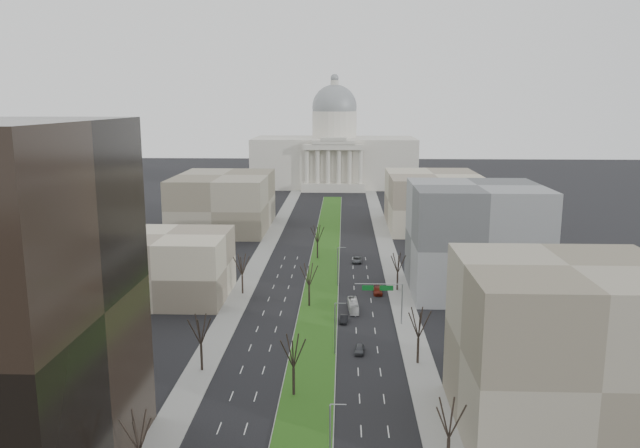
% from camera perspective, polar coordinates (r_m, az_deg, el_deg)
% --- Properties ---
extents(ground, '(600.00, 600.00, 0.00)m').
position_cam_1_polar(ground, '(168.76, 0.45, -3.20)').
color(ground, black).
rests_on(ground, ground).
extents(median, '(8.00, 222.03, 0.20)m').
position_cam_1_polar(median, '(167.76, 0.44, -3.25)').
color(median, '#999993').
rests_on(median, ground).
extents(sidewalk_left, '(5.00, 330.00, 0.15)m').
position_cam_1_polar(sidewalk_left, '(146.33, -6.76, -5.51)').
color(sidewalk_left, gray).
rests_on(sidewalk_left, ground).
extents(sidewalk_right, '(5.00, 330.00, 0.15)m').
position_cam_1_polar(sidewalk_right, '(145.12, 7.09, -5.66)').
color(sidewalk_right, gray).
rests_on(sidewalk_right, ground).
extents(capitol, '(80.00, 46.00, 55.00)m').
position_cam_1_polar(capitol, '(314.08, 1.31, 6.49)').
color(capitol, beige).
rests_on(capitol, ground).
extents(building_beige_left, '(26.00, 22.00, 14.00)m').
position_cam_1_polar(building_beige_left, '(138.40, -13.83, -3.76)').
color(building_beige_left, gray).
rests_on(building_beige_left, ground).
extents(building_tan_right, '(26.00, 24.00, 22.00)m').
position_cam_1_polar(building_tan_right, '(86.14, 21.38, -10.63)').
color(building_tan_right, gray).
rests_on(building_tan_right, ground).
extents(building_grey_right, '(28.00, 26.00, 24.00)m').
position_cam_1_polar(building_grey_right, '(141.65, 13.97, -1.34)').
color(building_grey_right, '#5B5D5F').
rests_on(building_grey_right, ground).
extents(building_far_left, '(30.00, 40.00, 18.00)m').
position_cam_1_polar(building_far_left, '(209.91, -8.80, 2.03)').
color(building_far_left, gray).
rests_on(building_far_left, ground).
extents(building_far_right, '(30.00, 40.00, 18.00)m').
position_cam_1_polar(building_far_right, '(213.10, 10.29, 2.11)').
color(building_far_right, gray).
rests_on(building_far_right, ground).
extents(tree_left_near, '(5.10, 5.10, 9.18)m').
position_cam_1_polar(tree_left_near, '(74.23, -16.30, -17.67)').
color(tree_left_near, black).
rests_on(tree_left_near, ground).
extents(tree_left_mid, '(5.40, 5.40, 9.72)m').
position_cam_1_polar(tree_left_mid, '(100.33, -10.88, -9.38)').
color(tree_left_mid, black).
rests_on(tree_left_mid, ground).
extents(tree_left_far, '(5.28, 5.28, 9.50)m').
position_cam_1_polar(tree_left_far, '(137.81, -7.15, -3.65)').
color(tree_left_far, black).
rests_on(tree_left_far, ground).
extents(tree_right_near, '(5.16, 5.16, 9.29)m').
position_cam_1_polar(tree_right_near, '(75.26, 11.77, -16.95)').
color(tree_right_near, black).
rests_on(tree_right_near, ground).
extents(tree_right_mid, '(5.52, 5.52, 9.94)m').
position_cam_1_polar(tree_right_mid, '(102.25, 9.03, -8.82)').
color(tree_right_mid, black).
rests_on(tree_right_mid, ground).
extents(tree_right_far, '(5.04, 5.04, 9.07)m').
position_cam_1_polar(tree_right_far, '(140.47, 7.13, -3.49)').
color(tree_right_far, black).
rests_on(tree_right_far, ground).
extents(tree_median_a, '(5.40, 5.40, 9.72)m').
position_cam_1_polar(tree_median_a, '(90.68, -2.45, -11.46)').
color(tree_median_a, black).
rests_on(tree_median_a, ground).
extents(tree_median_b, '(5.40, 5.40, 9.72)m').
position_cam_1_polar(tree_median_b, '(128.44, -1.00, -4.59)').
color(tree_median_b, black).
rests_on(tree_median_b, ground).
extents(tree_median_c, '(5.40, 5.40, 9.72)m').
position_cam_1_polar(tree_median_c, '(167.24, -0.23, -0.87)').
color(tree_median_c, black).
rests_on(tree_median_c, ground).
extents(streetlamp_median_a, '(1.90, 0.20, 9.16)m').
position_cam_1_polar(streetlamp_median_a, '(73.45, 0.97, -19.13)').
color(streetlamp_median_a, gray).
rests_on(streetlamp_median_a, ground).
extents(streetlamp_median_b, '(1.90, 0.20, 9.16)m').
position_cam_1_polar(streetlamp_median_b, '(105.16, 1.40, -9.47)').
color(streetlamp_median_b, gray).
rests_on(streetlamp_median_b, ground).
extents(streetlamp_median_c, '(1.90, 0.20, 9.16)m').
position_cam_1_polar(streetlamp_median_c, '(143.29, 1.64, -3.83)').
color(streetlamp_median_c, gray).
rests_on(streetlamp_median_c, ground).
extents(mast_arm_signs, '(9.12, 0.24, 8.09)m').
position_cam_1_polar(mast_arm_signs, '(119.24, 6.22, -6.35)').
color(mast_arm_signs, gray).
rests_on(mast_arm_signs, ground).
extents(car_grey_near, '(1.94, 4.09, 1.35)m').
position_cam_1_polar(car_grey_near, '(107.68, 3.62, -11.35)').
color(car_grey_near, '#45474C').
rests_on(car_grey_near, ground).
extents(car_black, '(1.67, 4.11, 1.33)m').
position_cam_1_polar(car_black, '(121.53, 2.19, -8.66)').
color(car_black, black).
rests_on(car_black, ground).
extents(car_red, '(2.01, 4.92, 1.43)m').
position_cam_1_polar(car_red, '(139.05, 5.30, -6.10)').
color(car_red, maroon).
rests_on(car_red, ground).
extents(car_grey_far, '(2.54, 5.21, 1.43)m').
position_cam_1_polar(car_grey_far, '(165.15, 3.40, -3.28)').
color(car_grey_far, '#4D5055').
rests_on(car_grey_far, ground).
extents(box_van, '(2.27, 7.82, 2.15)m').
position_cam_1_polar(box_van, '(127.86, 3.05, -7.45)').
color(box_van, silver).
rests_on(box_van, ground).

